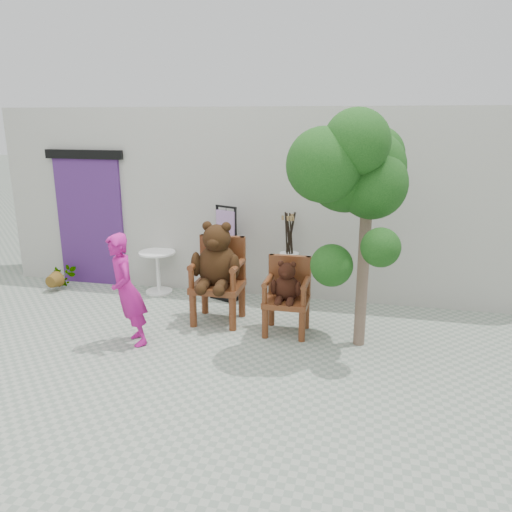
# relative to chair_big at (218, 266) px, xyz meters

# --- Properties ---
(ground_plane) EXTENTS (60.00, 60.00, 0.00)m
(ground_plane) POSITION_rel_chair_big_xyz_m (0.35, -1.40, -0.83)
(ground_plane) COLOR gray
(ground_plane) RESTS_ON ground
(back_wall) EXTENTS (9.00, 1.00, 3.00)m
(back_wall) POSITION_rel_chair_big_xyz_m (0.35, 1.70, 0.67)
(back_wall) COLOR #AEACA3
(back_wall) RESTS_ON ground
(doorway) EXTENTS (1.40, 0.11, 2.33)m
(doorway) POSITION_rel_chair_big_xyz_m (-2.65, 1.18, 0.34)
(doorway) COLOR #452061
(doorway) RESTS_ON ground
(chair_big) EXTENTS (0.69, 0.77, 1.46)m
(chair_big) POSITION_rel_chair_big_xyz_m (0.00, 0.00, 0.00)
(chair_big) COLOR #4D2410
(chair_big) RESTS_ON ground
(chair_small) EXTENTS (0.59, 0.55, 1.03)m
(chair_small) POSITION_rel_chair_big_xyz_m (1.02, -0.16, -0.21)
(chair_small) COLOR #4D2410
(chair_small) RESTS_ON ground
(person) EXTENTS (0.61, 0.64, 1.47)m
(person) POSITION_rel_chair_big_xyz_m (-0.89, -1.00, -0.09)
(person) COLOR #B2157E
(person) RESTS_ON ground
(cafe_table) EXTENTS (0.60, 0.60, 0.70)m
(cafe_table) POSITION_rel_chair_big_xyz_m (-1.34, 0.95, -0.39)
(cafe_table) COLOR white
(cafe_table) RESTS_ON ground
(display_stand) EXTENTS (0.55, 0.49, 1.51)m
(display_stand) POSITION_rel_chair_big_xyz_m (-0.14, 0.95, -0.24)
(display_stand) COLOR black
(display_stand) RESTS_ON ground
(stool_bucket) EXTENTS (0.32, 0.32, 1.45)m
(stool_bucket) POSITION_rel_chair_big_xyz_m (0.86, 0.95, -0.19)
(stool_bucket) COLOR white
(stool_bucket) RESTS_ON ground
(tree) EXTENTS (1.41, 1.52, 2.95)m
(tree) POSITION_rel_chair_big_xyz_m (1.83, -0.35, 1.38)
(tree) COLOR brown
(tree) RESTS_ON ground
(potted_plant) EXTENTS (0.45, 0.39, 0.47)m
(potted_plant) POSITION_rel_chair_big_xyz_m (-3.05, 0.73, -0.59)
(potted_plant) COLOR black
(potted_plant) RESTS_ON ground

